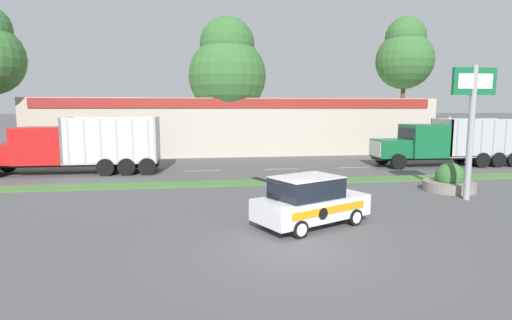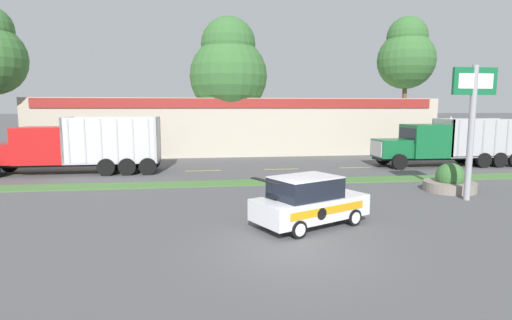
# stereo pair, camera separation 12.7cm
# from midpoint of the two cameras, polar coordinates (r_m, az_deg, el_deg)

# --- Properties ---
(ground_plane) EXTENTS (600.00, 600.00, 0.00)m
(ground_plane) POSITION_cam_midpoint_polar(r_m,az_deg,el_deg) (12.22, 5.35, -12.79)
(ground_plane) COLOR #515154
(grass_verge) EXTENTS (120.00, 1.69, 0.06)m
(grass_verge) POSITION_cam_midpoint_polar(r_m,az_deg,el_deg) (22.61, -1.13, -3.24)
(grass_verge) COLOR #477538
(grass_verge) RESTS_ON ground_plane
(centre_line_2) EXTENTS (2.40, 0.14, 0.01)m
(centre_line_2) POSITION_cam_midpoint_polar(r_m,az_deg,el_deg) (29.24, -29.48, -1.82)
(centre_line_2) COLOR yellow
(centre_line_2) RESTS_ON ground_plane
(centre_line_3) EXTENTS (2.40, 0.14, 0.01)m
(centre_line_3) POSITION_cam_midpoint_polar(r_m,az_deg,el_deg) (27.73, -19.03, -1.72)
(centre_line_3) COLOR yellow
(centre_line_3) RESTS_ON ground_plane
(centre_line_4) EXTENTS (2.40, 0.14, 0.01)m
(centre_line_4) POSITION_cam_midpoint_polar(r_m,az_deg,el_deg) (27.22, -7.79, -1.54)
(centre_line_4) COLOR yellow
(centre_line_4) RESTS_ON ground_plane
(centre_line_5) EXTENTS (2.40, 0.14, 0.01)m
(centre_line_5) POSITION_cam_midpoint_polar(r_m,az_deg,el_deg) (27.78, 3.41, -1.30)
(centre_line_5) COLOR yellow
(centre_line_5) RESTS_ON ground_plane
(centre_line_6) EXTENTS (2.40, 0.14, 0.01)m
(centre_line_6) POSITION_cam_midpoint_polar(r_m,az_deg,el_deg) (29.34, 13.80, -1.04)
(centre_line_6) COLOR yellow
(centre_line_6) RESTS_ON ground_plane
(centre_line_7) EXTENTS (2.40, 0.14, 0.01)m
(centre_line_7) POSITION_cam_midpoint_polar(r_m,az_deg,el_deg) (31.75, 22.88, -0.78)
(centre_line_7) COLOR yellow
(centre_line_7) RESTS_ON ground_plane
(dump_truck_lead) EXTENTS (10.66, 2.81, 3.62)m
(dump_truck_lead) POSITION_cam_midpoint_polar(r_m,az_deg,el_deg) (31.87, 24.07, 2.06)
(dump_truck_lead) COLOR black
(dump_truck_lead) RESTS_ON ground_plane
(dump_truck_mid) EXTENTS (11.10, 2.82, 3.64)m
(dump_truck_mid) POSITION_cam_midpoint_polar(r_m,az_deg,el_deg) (28.54, -26.48, 1.43)
(dump_truck_mid) COLOR black
(dump_truck_mid) RESTS_ON ground_plane
(rally_car) EXTENTS (4.58, 3.51, 1.85)m
(rally_car) POSITION_cam_midpoint_polar(r_m,az_deg,el_deg) (14.51, 7.45, -5.83)
(rally_car) COLOR white
(rally_car) RESTS_ON ground_plane
(store_sign_post) EXTENTS (2.09, 0.28, 6.11)m
(store_sign_post) POSITION_cam_midpoint_polar(r_m,az_deg,el_deg) (20.57, 28.35, 6.39)
(store_sign_post) COLOR #9E9EA3
(store_sign_post) RESTS_ON ground_plane
(stone_planter) EXTENTS (2.54, 2.54, 1.46)m
(stone_planter) POSITION_cam_midpoint_polar(r_m,az_deg,el_deg) (22.71, 25.74, -2.77)
(stone_planter) COLOR gray
(stone_planter) RESTS_ON ground_plane
(store_building_backdrop) EXTENTS (35.74, 12.10, 5.07)m
(store_building_backdrop) POSITION_cam_midpoint_polar(r_m,az_deg,el_deg) (40.16, -3.07, 5.03)
(store_building_backdrop) COLOR #BCB29E
(store_building_backdrop) RESTS_ON ground_plane
(tree_behind_centre) EXTENTS (6.92, 6.92, 12.24)m
(tree_behind_centre) POSITION_cam_midpoint_polar(r_m,az_deg,el_deg) (36.66, -4.20, 12.92)
(tree_behind_centre) COLOR brown
(tree_behind_centre) RESTS_ON ground_plane
(tree_behind_right) EXTENTS (5.42, 5.42, 12.80)m
(tree_behind_right) POSITION_cam_midpoint_polar(r_m,az_deg,el_deg) (41.87, 20.40, 13.90)
(tree_behind_right) COLOR brown
(tree_behind_right) RESTS_ON ground_plane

